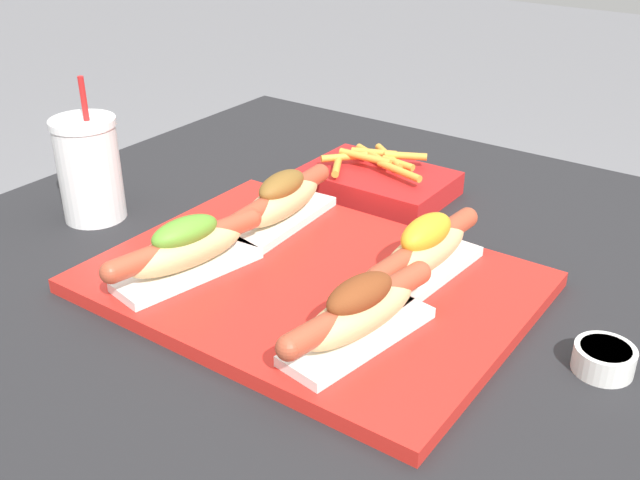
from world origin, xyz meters
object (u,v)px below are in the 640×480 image
Objects in this scene: sauce_bowl at (604,358)px; serving_tray at (310,283)px; hot_dog_3 at (425,250)px; fries_basket at (378,181)px; drink_cup at (89,169)px; hot_dog_2 at (281,201)px; hot_dog_1 at (359,313)px; hot_dog_0 at (186,249)px.

serving_tray is at bearing -172.64° from sauce_bowl.
fries_basket is (-0.19, 0.21, -0.03)m from hot_dog_3.
serving_tray is 0.37m from drink_cup.
fries_basket is at bearing 149.31° from sauce_bowl.
serving_tray is at bearing -144.74° from hot_dog_3.
hot_dog_2 is 1.00× the size of hot_dog_3.
hot_dog_1 is at bearing -150.58° from sauce_bowl.
drink_cup is at bearing 165.55° from hot_dog_0.
hot_dog_0 is 1.05× the size of drink_cup.
serving_tray is 2.27× the size of hot_dog_1.
hot_dog_2 is 0.45m from sauce_bowl.
hot_dog_2 is at bearing 174.01° from sauce_bowl.
sauce_bowl is at bearing 7.36° from serving_tray.
drink_cup is at bearing -157.22° from hot_dog_2.
drink_cup is at bearing 172.81° from hot_dog_1.
hot_dog_3 is at bearing 34.41° from hot_dog_0.
hot_dog_2 is 3.61× the size of sauce_bowl.
hot_dog_2 is at bearing -98.17° from fries_basket.
hot_dog_0 is 0.47m from sauce_bowl.
hot_dog_1 is 0.42m from fries_basket.
sauce_bowl is 0.71m from drink_cup.
serving_tray is 2.24× the size of hot_dog_2.
hot_dog_1 is at bearing -86.72° from hot_dog_3.
hot_dog_1 is 0.49m from drink_cup.
hot_dog_2 reaches higher than sauce_bowl.
serving_tray is 2.25× the size of hot_dog_3.
serving_tray is at bearing -73.82° from fries_basket.
hot_dog_3 reaches higher than fries_basket.
hot_dog_0 is 0.99× the size of hot_dog_1.
hot_dog_3 reaches higher than sauce_bowl.
hot_dog_1 is 0.16m from hot_dog_3.
hot_dog_3 is at bearing 171.28° from sauce_bowl.
serving_tray is at bearing 2.63° from drink_cup.
serving_tray is at bearing 33.63° from hot_dog_0.
hot_dog_2 is 1.01× the size of fries_basket.
hot_dog_3 is at bearing 11.18° from drink_cup.
hot_dog_2 is at bearing 22.78° from drink_cup.
sauce_bowl is (0.45, -0.05, -0.04)m from hot_dog_2.
hot_dog_3 is at bearing -47.77° from fries_basket.
hot_dog_1 and hot_dog_2 have the same top height.
hot_dog_0 and hot_dog_2 have the same top height.
drink_cup is (-0.48, -0.09, 0.02)m from hot_dog_3.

